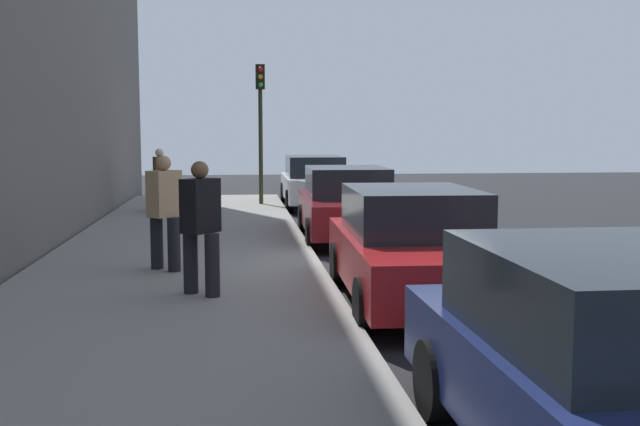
{
  "coord_description": "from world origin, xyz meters",
  "views": [
    {
      "loc": [
        11.13,
        -2.35,
        2.27
      ],
      "look_at": [
        2.21,
        -1.36,
        1.29
      ],
      "focal_mm": 42.54,
      "sensor_mm": 36.0,
      "label": 1
    }
  ],
  "objects_px": {
    "parked_car_maroon": "(348,204)",
    "pedestrian_black_coat": "(201,224)",
    "parked_car_red": "(413,247)",
    "parked_car_navy": "(623,374)",
    "pedestrian_tan_coat": "(165,209)",
    "parked_car_white": "(315,182)",
    "pedestrian_brown_coat": "(160,178)",
    "traffic_light_pole": "(260,109)",
    "rolling_suitcase": "(158,200)"
  },
  "relations": [
    {
      "from": "pedestrian_tan_coat",
      "to": "pedestrian_brown_coat",
      "type": "xyz_separation_m",
      "value": [
        -8.38,
        -0.88,
        -0.05
      ]
    },
    {
      "from": "parked_car_navy",
      "to": "pedestrian_brown_coat",
      "type": "relative_size",
      "value": 2.63
    },
    {
      "from": "parked_car_red",
      "to": "parked_car_navy",
      "type": "xyz_separation_m",
      "value": [
        5.24,
        0.09,
        0.0
      ]
    },
    {
      "from": "parked_car_white",
      "to": "parked_car_navy",
      "type": "bearing_deg",
      "value": 0.19
    },
    {
      "from": "parked_car_red",
      "to": "pedestrian_tan_coat",
      "type": "bearing_deg",
      "value": -120.67
    },
    {
      "from": "parked_car_white",
      "to": "pedestrian_black_coat",
      "type": "height_order",
      "value": "pedestrian_black_coat"
    },
    {
      "from": "parked_car_white",
      "to": "traffic_light_pole",
      "type": "xyz_separation_m",
      "value": [
        0.36,
        -1.61,
        2.11
      ]
    },
    {
      "from": "parked_car_red",
      "to": "pedestrian_black_coat",
      "type": "bearing_deg",
      "value": -93.5
    },
    {
      "from": "pedestrian_tan_coat",
      "to": "pedestrian_black_coat",
      "type": "relative_size",
      "value": 1.01
    },
    {
      "from": "parked_car_maroon",
      "to": "pedestrian_brown_coat",
      "type": "height_order",
      "value": "pedestrian_brown_coat"
    },
    {
      "from": "parked_car_maroon",
      "to": "parked_car_red",
      "type": "xyz_separation_m",
      "value": [
        5.8,
        0.01,
        0.0
      ]
    },
    {
      "from": "parked_car_red",
      "to": "traffic_light_pole",
      "type": "bearing_deg",
      "value": -172.75
    },
    {
      "from": "parked_car_navy",
      "to": "pedestrian_brown_coat",
      "type": "bearing_deg",
      "value": -164.43
    },
    {
      "from": "parked_car_navy",
      "to": "pedestrian_brown_coat",
      "type": "xyz_separation_m",
      "value": [
        -15.62,
        -4.35,
        0.27
      ]
    },
    {
      "from": "traffic_light_pole",
      "to": "parked_car_navy",
      "type": "bearing_deg",
      "value": 5.41
    },
    {
      "from": "pedestrian_brown_coat",
      "to": "traffic_light_pole",
      "type": "bearing_deg",
      "value": 126.62
    },
    {
      "from": "pedestrian_tan_coat",
      "to": "pedestrian_black_coat",
      "type": "xyz_separation_m",
      "value": [
        1.84,
        0.62,
        -0.01
      ]
    },
    {
      "from": "pedestrian_brown_coat",
      "to": "rolling_suitcase",
      "type": "relative_size",
      "value": 1.81
    },
    {
      "from": "parked_car_red",
      "to": "parked_car_navy",
      "type": "bearing_deg",
      "value": 1.0
    },
    {
      "from": "pedestrian_black_coat",
      "to": "parked_car_maroon",
      "type": "bearing_deg",
      "value": 154.03
    },
    {
      "from": "parked_car_white",
      "to": "pedestrian_tan_coat",
      "type": "relative_size",
      "value": 2.7
    },
    {
      "from": "parked_car_red",
      "to": "parked_car_navy",
      "type": "height_order",
      "value": "same"
    },
    {
      "from": "parked_car_white",
      "to": "traffic_light_pole",
      "type": "distance_m",
      "value": 2.68
    },
    {
      "from": "pedestrian_black_coat",
      "to": "rolling_suitcase",
      "type": "xyz_separation_m",
      "value": [
        -10.63,
        -1.62,
        -0.64
      ]
    },
    {
      "from": "rolling_suitcase",
      "to": "parked_car_maroon",
      "type": "bearing_deg",
      "value": 41.08
    },
    {
      "from": "parked_car_white",
      "to": "parked_car_maroon",
      "type": "relative_size",
      "value": 1.12
    },
    {
      "from": "pedestrian_tan_coat",
      "to": "parked_car_red",
      "type": "bearing_deg",
      "value": 59.33
    },
    {
      "from": "parked_car_navy",
      "to": "parked_car_white",
      "type": "bearing_deg",
      "value": -179.81
    },
    {
      "from": "parked_car_white",
      "to": "parked_car_navy",
      "type": "distance_m",
      "value": 17.97
    },
    {
      "from": "pedestrian_tan_coat",
      "to": "traffic_light_pole",
      "type": "relative_size",
      "value": 0.44
    },
    {
      "from": "traffic_light_pole",
      "to": "rolling_suitcase",
      "type": "relative_size",
      "value": 4.37
    },
    {
      "from": "pedestrian_tan_coat",
      "to": "rolling_suitcase",
      "type": "distance_m",
      "value": 8.88
    },
    {
      "from": "parked_car_maroon",
      "to": "rolling_suitcase",
      "type": "height_order",
      "value": "parked_car_maroon"
    },
    {
      "from": "pedestrian_tan_coat",
      "to": "traffic_light_pole",
      "type": "xyz_separation_m",
      "value": [
        -10.38,
        1.8,
        1.79
      ]
    },
    {
      "from": "pedestrian_tan_coat",
      "to": "traffic_light_pole",
      "type": "height_order",
      "value": "traffic_light_pole"
    },
    {
      "from": "parked_car_maroon",
      "to": "pedestrian_black_coat",
      "type": "height_order",
      "value": "pedestrian_black_coat"
    },
    {
      "from": "parked_car_red",
      "to": "traffic_light_pole",
      "type": "height_order",
      "value": "traffic_light_pole"
    },
    {
      "from": "pedestrian_brown_coat",
      "to": "pedestrian_tan_coat",
      "type": "bearing_deg",
      "value": 6.01
    },
    {
      "from": "parked_car_navy",
      "to": "traffic_light_pole",
      "type": "bearing_deg",
      "value": -174.59
    },
    {
      "from": "pedestrian_black_coat",
      "to": "pedestrian_brown_coat",
      "type": "xyz_separation_m",
      "value": [
        -10.22,
        -1.51,
        -0.04
      ]
    },
    {
      "from": "parked_car_white",
      "to": "rolling_suitcase",
      "type": "xyz_separation_m",
      "value": [
        1.93,
        -4.4,
        -0.33
      ]
    },
    {
      "from": "traffic_light_pole",
      "to": "rolling_suitcase",
      "type": "xyz_separation_m",
      "value": [
        1.58,
        -2.79,
        -2.44
      ]
    },
    {
      "from": "pedestrian_tan_coat",
      "to": "rolling_suitcase",
      "type": "xyz_separation_m",
      "value": [
        -8.8,
        -0.99,
        -0.65
      ]
    },
    {
      "from": "parked_car_navy",
      "to": "traffic_light_pole",
      "type": "xyz_separation_m",
      "value": [
        -17.62,
        -1.67,
        2.12
      ]
    },
    {
      "from": "parked_car_maroon",
      "to": "pedestrian_tan_coat",
      "type": "height_order",
      "value": "pedestrian_tan_coat"
    },
    {
      "from": "parked_car_navy",
      "to": "parked_car_red",
      "type": "bearing_deg",
      "value": -179.0
    },
    {
      "from": "parked_car_white",
      "to": "pedestrian_brown_coat",
      "type": "height_order",
      "value": "pedestrian_brown_coat"
    },
    {
      "from": "pedestrian_black_coat",
      "to": "pedestrian_brown_coat",
      "type": "relative_size",
      "value": 1.05
    },
    {
      "from": "pedestrian_black_coat",
      "to": "rolling_suitcase",
      "type": "height_order",
      "value": "pedestrian_black_coat"
    },
    {
      "from": "parked_car_red",
      "to": "pedestrian_brown_coat",
      "type": "bearing_deg",
      "value": -157.69
    }
  ]
}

